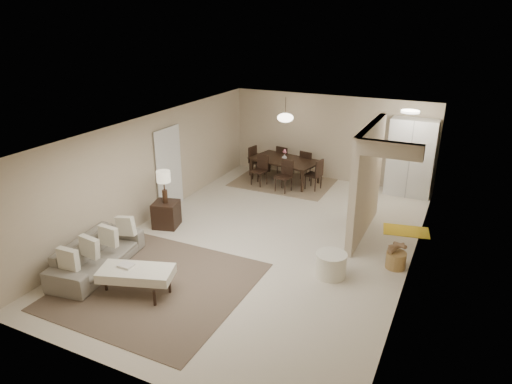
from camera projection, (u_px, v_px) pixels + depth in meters
The scene contains 22 objects.
floor at pixel (267, 240), 10.03m from camera, with size 9.00×9.00×0.00m, color beige.
ceiling at pixel (268, 128), 9.12m from camera, with size 9.00×9.00×0.00m, color white.
back_wall at pixel (330, 138), 13.36m from camera, with size 6.00×6.00×0.00m, color #C4B094.
left_wall at pixel (152, 167), 10.78m from camera, with size 9.00×9.00×0.00m, color #C4B094.
right_wall at pixel (416, 211), 8.37m from camera, with size 9.00×9.00×0.00m, color #C4B094.
partition at pixel (366, 181), 9.90m from camera, with size 0.15×2.50×2.50m, color #C4B094.
doorway at pixel (169, 170), 11.36m from camera, with size 0.04×0.90×2.04m, color black.
pantry_cabinet at pixel (411, 158), 12.19m from camera, with size 1.20×0.55×2.10m, color silver.
flush_light at pixel (410, 112), 10.90m from camera, with size 0.44×0.44×0.05m, color white.
living_rug at pixel (158, 286), 8.32m from camera, with size 3.20×3.20×0.01m, color brown.
sofa at pixel (97, 255), 8.77m from camera, with size 0.83×2.12×0.62m, color gray.
ottoman_bench at pixel (136, 274), 8.01m from camera, with size 1.41×0.97×0.46m.
side_table at pixel (166, 214), 10.57m from camera, with size 0.55×0.55×0.60m, color black.
table_lamp at pixel (164, 179), 10.26m from camera, with size 0.32×0.32×0.76m.
round_pouf at pixel (331, 265), 8.57m from camera, with size 0.59×0.59×0.46m, color silver.
wicker_basket at pixel (396, 260), 8.86m from camera, with size 0.39×0.39×0.33m, color olive.
dining_rug at pixel (284, 182), 13.51m from camera, with size 2.80×2.10×0.01m, color #78674A.
dining_table at pixel (284, 171), 13.39m from camera, with size 1.96×1.09×0.69m, color black.
dining_chairs at pixel (284, 168), 13.36m from camera, with size 2.41×1.94×0.89m.
vase at pixel (284, 157), 13.24m from camera, with size 0.15×0.15×0.15m, color silver.
yellow_mat at pixel (406, 231), 10.43m from camera, with size 1.01×0.62×0.01m, color yellow.
pendant_light at pixel (285, 118), 12.82m from camera, with size 0.46×0.46×0.71m.
Camera 1 is at (3.65, -8.20, 4.61)m, focal length 32.00 mm.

